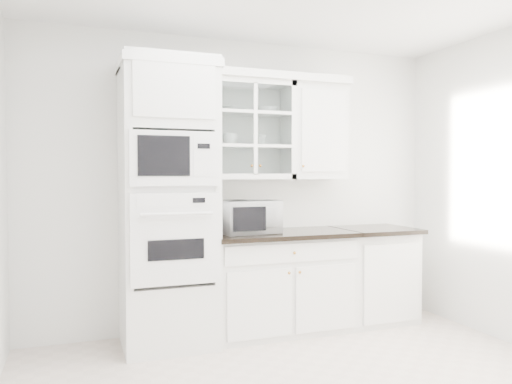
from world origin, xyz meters
name	(u,v)px	position (x,y,z in m)	size (l,w,h in m)	color
room_shell	(300,126)	(0.00, 0.43, 1.78)	(4.00, 3.50, 2.70)	white
oven_column	(168,203)	(-0.75, 1.42, 1.20)	(0.76, 0.68, 2.40)	white
base_cabinet_run	(280,281)	(0.28, 1.45, 0.46)	(1.32, 0.67, 0.92)	white
extra_base_cabinet	(373,274)	(1.28, 1.45, 0.46)	(0.72, 0.67, 0.92)	white
upper_cabinet_glass	(249,130)	(0.03, 1.58, 1.85)	(0.80, 0.33, 0.90)	white
upper_cabinet_solid	(315,132)	(0.71, 1.58, 1.85)	(0.55, 0.33, 0.90)	white
crown_molding	(239,76)	(-0.07, 1.56, 2.33)	(2.14, 0.38, 0.07)	white
countertop_microwave	(248,217)	(-0.03, 1.44, 1.07)	(0.51, 0.42, 0.29)	white
bowl_a	(234,109)	(-0.11, 1.60, 2.03)	(0.20, 0.20, 0.05)	white
bowl_b	(268,110)	(0.21, 1.60, 2.04)	(0.19, 0.19, 0.06)	white
cup_a	(230,139)	(-0.15, 1.58, 1.76)	(0.13, 0.13, 0.11)	white
cup_b	(260,140)	(0.13, 1.57, 1.76)	(0.11, 0.11, 0.10)	white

